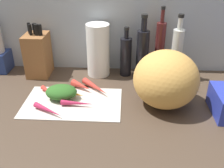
{
  "coord_description": "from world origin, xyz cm",
  "views": [
    {
      "loc": [
        10.74,
        -97.77,
        63.71
      ],
      "look_at": [
        5.44,
        -1.45,
        10.79
      ],
      "focal_mm": 41.52,
      "sensor_mm": 36.0,
      "label": 1
    }
  ],
  "objects_px": {
    "knife_block": "(38,54)",
    "winter_squash": "(166,79)",
    "carrot_7": "(49,92)",
    "carrot_2": "(63,91)",
    "carrot_1": "(71,93)",
    "bottle_1": "(142,52)",
    "carrot_0": "(62,94)",
    "cutting_board": "(73,102)",
    "carrot_4": "(96,87)",
    "bottle_3": "(177,53)",
    "bottle_0": "(126,56)",
    "carrot_3": "(48,110)",
    "bottle_2": "(160,48)",
    "carrot_5": "(78,103)",
    "carrot_6": "(82,86)",
    "paper_towel_roll": "(98,50)"
  },
  "relations": [
    {
      "from": "bottle_3",
      "to": "carrot_2",
      "type": "bearing_deg",
      "value": -158.14
    },
    {
      "from": "cutting_board",
      "to": "carrot_7",
      "type": "xyz_separation_m",
      "value": [
        -0.12,
        0.06,
        0.01
      ]
    },
    {
      "from": "bottle_0",
      "to": "bottle_2",
      "type": "bearing_deg",
      "value": 6.75
    },
    {
      "from": "bottle_3",
      "to": "winter_squash",
      "type": "bearing_deg",
      "value": -107.91
    },
    {
      "from": "carrot_3",
      "to": "carrot_6",
      "type": "relative_size",
      "value": 1.32
    },
    {
      "from": "carrot_3",
      "to": "bottle_3",
      "type": "height_order",
      "value": "bottle_3"
    },
    {
      "from": "carrot_7",
      "to": "carrot_5",
      "type": "bearing_deg",
      "value": -31.11
    },
    {
      "from": "bottle_1",
      "to": "bottle_2",
      "type": "relative_size",
      "value": 0.91
    },
    {
      "from": "carrot_6",
      "to": "bottle_1",
      "type": "relative_size",
      "value": 0.36
    },
    {
      "from": "bottle_1",
      "to": "carrot_0",
      "type": "bearing_deg",
      "value": -146.57
    },
    {
      "from": "cutting_board",
      "to": "carrot_0",
      "type": "height_order",
      "value": "carrot_0"
    },
    {
      "from": "carrot_7",
      "to": "bottle_0",
      "type": "distance_m",
      "value": 0.44
    },
    {
      "from": "cutting_board",
      "to": "bottle_1",
      "type": "bearing_deg",
      "value": 42.7
    },
    {
      "from": "knife_block",
      "to": "winter_squash",
      "type": "bearing_deg",
      "value": -22.74
    },
    {
      "from": "carrot_1",
      "to": "carrot_5",
      "type": "xyz_separation_m",
      "value": [
        0.05,
        -0.08,
        -0.01
      ]
    },
    {
      "from": "knife_block",
      "to": "bottle_1",
      "type": "distance_m",
      "value": 0.55
    },
    {
      "from": "carrot_7",
      "to": "carrot_6",
      "type": "bearing_deg",
      "value": 20.89
    },
    {
      "from": "carrot_7",
      "to": "bottle_1",
      "type": "height_order",
      "value": "bottle_1"
    },
    {
      "from": "carrot_3",
      "to": "bottle_1",
      "type": "relative_size",
      "value": 0.47
    },
    {
      "from": "carrot_0",
      "to": "carrot_6",
      "type": "bearing_deg",
      "value": 41.13
    },
    {
      "from": "carrot_3",
      "to": "carrot_5",
      "type": "xyz_separation_m",
      "value": [
        0.11,
        0.06,
        -0.0
      ]
    },
    {
      "from": "knife_block",
      "to": "carrot_4",
      "type": "bearing_deg",
      "value": -28.13
    },
    {
      "from": "knife_block",
      "to": "carrot_5",
      "type": "bearing_deg",
      "value": -50.33
    },
    {
      "from": "bottle_3",
      "to": "bottle_2",
      "type": "bearing_deg",
      "value": 152.06
    },
    {
      "from": "carrot_7",
      "to": "carrot_2",
      "type": "bearing_deg",
      "value": 0.28
    },
    {
      "from": "carrot_0",
      "to": "carrot_3",
      "type": "xyz_separation_m",
      "value": [
        -0.03,
        -0.14,
        0.0
      ]
    },
    {
      "from": "bottle_0",
      "to": "bottle_1",
      "type": "xyz_separation_m",
      "value": [
        0.09,
        -0.01,
        0.03
      ]
    },
    {
      "from": "knife_block",
      "to": "bottle_0",
      "type": "distance_m",
      "value": 0.47
    },
    {
      "from": "carrot_6",
      "to": "paper_towel_roll",
      "type": "bearing_deg",
      "value": 70.8
    },
    {
      "from": "bottle_1",
      "to": "cutting_board",
      "type": "bearing_deg",
      "value": -137.3
    },
    {
      "from": "carrot_1",
      "to": "carrot_3",
      "type": "height_order",
      "value": "carrot_1"
    },
    {
      "from": "carrot_1",
      "to": "carrot_4",
      "type": "xyz_separation_m",
      "value": [
        0.11,
        0.06,
        -0.0
      ]
    },
    {
      "from": "bottle_1",
      "to": "bottle_3",
      "type": "xyz_separation_m",
      "value": [
        0.17,
        -0.01,
        0.01
      ]
    },
    {
      "from": "carrot_0",
      "to": "carrot_5",
      "type": "bearing_deg",
      "value": -41.58
    },
    {
      "from": "winter_squash",
      "to": "bottle_2",
      "type": "distance_m",
      "value": 0.31
    },
    {
      "from": "carrot_2",
      "to": "carrot_3",
      "type": "xyz_separation_m",
      "value": [
        -0.03,
        -0.15,
        -0.0
      ]
    },
    {
      "from": "knife_block",
      "to": "bottle_3",
      "type": "height_order",
      "value": "bottle_3"
    },
    {
      "from": "cutting_board",
      "to": "bottle_2",
      "type": "distance_m",
      "value": 0.54
    },
    {
      "from": "cutting_board",
      "to": "knife_block",
      "type": "xyz_separation_m",
      "value": [
        -0.23,
        0.28,
        0.11
      ]
    },
    {
      "from": "carrot_0",
      "to": "knife_block",
      "type": "bearing_deg",
      "value": 126.26
    },
    {
      "from": "cutting_board",
      "to": "carrot_4",
      "type": "distance_m",
      "value": 0.14
    },
    {
      "from": "carrot_7",
      "to": "bottle_2",
      "type": "height_order",
      "value": "bottle_2"
    },
    {
      "from": "carrot_1",
      "to": "knife_block",
      "type": "height_order",
      "value": "knife_block"
    },
    {
      "from": "carrot_5",
      "to": "paper_towel_roll",
      "type": "xyz_separation_m",
      "value": [
        0.06,
        0.33,
        0.12
      ]
    },
    {
      "from": "carrot_5",
      "to": "bottle_3",
      "type": "height_order",
      "value": "bottle_3"
    },
    {
      "from": "cutting_board",
      "to": "carrot_7",
      "type": "distance_m",
      "value": 0.14
    },
    {
      "from": "cutting_board",
      "to": "knife_block",
      "type": "bearing_deg",
      "value": 129.25
    },
    {
      "from": "carrot_5",
      "to": "winter_squash",
      "type": "bearing_deg",
      "value": 6.88
    },
    {
      "from": "carrot_5",
      "to": "carrot_6",
      "type": "bearing_deg",
      "value": 92.16
    },
    {
      "from": "carrot_3",
      "to": "bottle_0",
      "type": "relative_size",
      "value": 0.59
    }
  ]
}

